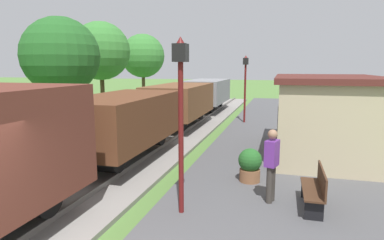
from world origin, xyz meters
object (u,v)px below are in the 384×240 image
bench_near_hut (316,188)px  tree_field_distant (143,56)px  tree_field_left (101,51)px  station_hut (326,115)px  lamp_post_near (181,94)px  person_waiting (272,163)px  freight_train (152,111)px  potted_planter (250,165)px  tree_trackside_far (61,56)px  lamp_post_far (245,77)px

bench_near_hut → tree_field_distant: 22.67m
tree_field_left → tree_field_distant: bearing=88.6°
station_hut → lamp_post_near: (-3.51, -5.95, 1.15)m
station_hut → person_waiting: (-1.68, -4.87, -0.47)m
freight_train → station_hut: (6.80, -0.54, 0.17)m
station_hut → lamp_post_near: bearing=-120.6°
potted_planter → tree_field_distant: bearing=121.5°
tree_trackside_far → tree_field_left: 6.08m
person_waiting → tree_field_left: (-11.41, 12.20, 3.16)m
tree_trackside_far → tree_field_left: (-1.32, 5.91, 0.49)m
lamp_post_near → tree_field_left: 16.45m
station_hut → tree_trackside_far: tree_trackside_far is taller
person_waiting → lamp_post_far: 11.21m
station_hut → tree_field_distant: 19.07m
bench_near_hut → tree_field_left: bearing=135.1°
person_waiting → lamp_post_near: size_ratio=0.46×
bench_near_hut → tree_field_left: (-12.38, 12.33, 3.62)m
lamp_post_near → lamp_post_far: same height
person_waiting → freight_train: bearing=-29.3°
lamp_post_far → potted_planter: bearing=-82.7°
lamp_post_far → tree_trackside_far: 9.54m
station_hut → lamp_post_far: lamp_post_far is taller
lamp_post_near → tree_field_distant: (-9.43, 19.72, 1.41)m
freight_train → person_waiting: (5.12, -5.41, -0.30)m
freight_train → person_waiting: bearing=-46.6°
station_hut → bench_near_hut: station_hut is taller
tree_trackside_far → potted_planter: bearing=-27.9°
station_hut → potted_planter: (-2.28, -3.60, -0.93)m
freight_train → tree_field_left: size_ratio=4.16×
person_waiting → tree_field_distant: bearing=-41.5°
bench_near_hut → lamp_post_far: 11.61m
lamp_post_near → freight_train: bearing=116.9°
bench_near_hut → tree_trackside_far: size_ratio=0.26×
station_hut → freight_train: bearing=175.4°
person_waiting → lamp_post_near: (-1.83, -1.08, 1.62)m
lamp_post_far → tree_field_left: tree_field_left is taller
bench_near_hut → potted_planter: (-1.56, 1.40, 0.00)m
tree_field_distant → potted_planter: bearing=-58.5°
person_waiting → lamp_post_far: lamp_post_far is taller
person_waiting → lamp_post_near: lamp_post_near is taller
station_hut → lamp_post_far: size_ratio=1.57×
station_hut → lamp_post_near: size_ratio=1.57×
person_waiting → tree_trackside_far: (-10.10, 6.29, 2.66)m
potted_planter → lamp_post_far: size_ratio=0.25×
bench_near_hut → tree_trackside_far: 13.17m
bench_near_hut → station_hut: bearing=81.9°
person_waiting → potted_planter: 1.47m
freight_train → lamp_post_far: size_ratio=7.03×
freight_train → tree_field_left: tree_field_left is taller
station_hut → lamp_post_far: bearing=120.0°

